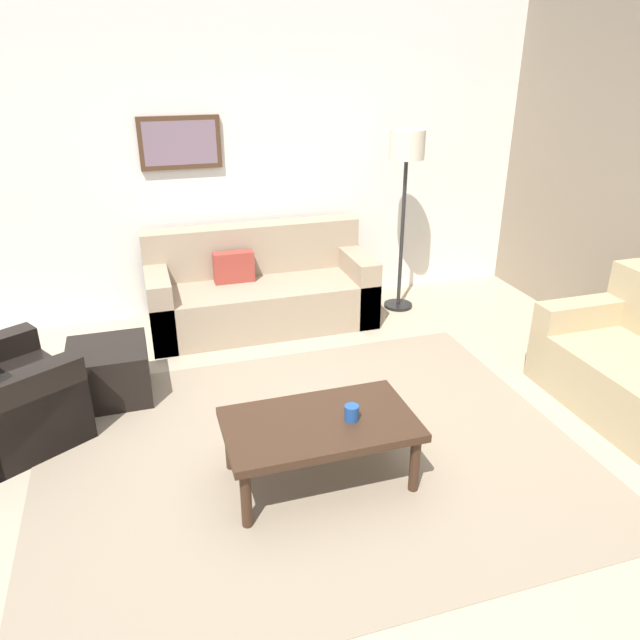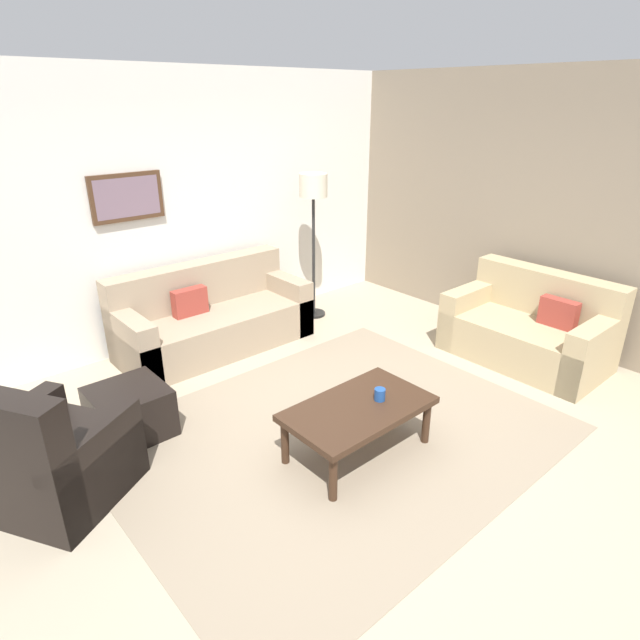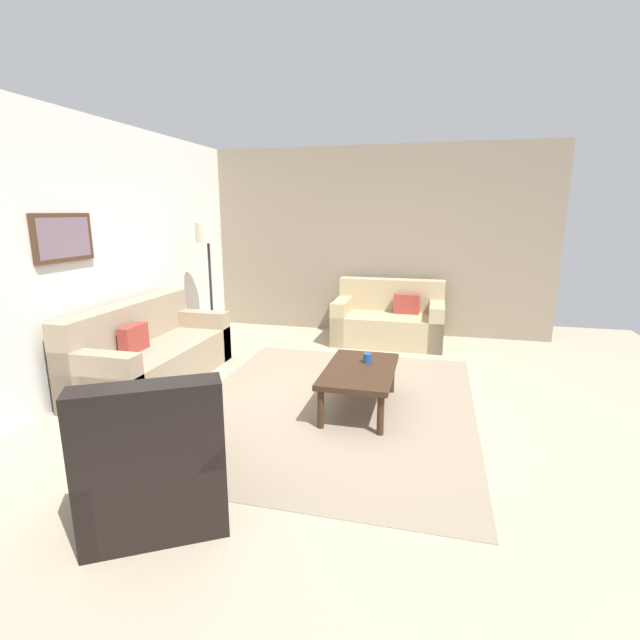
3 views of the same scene
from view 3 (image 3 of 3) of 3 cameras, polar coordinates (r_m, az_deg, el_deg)
ground_plane at (r=4.61m, az=1.56°, el=-10.41°), size 8.00×8.00×0.00m
rear_partition at (r=5.43m, az=-26.41°, el=7.13°), size 6.00×0.12×2.80m
stone_feature_panel at (r=7.20m, az=6.90°, el=9.57°), size 0.12×5.20×2.80m
area_rug at (r=4.61m, az=1.56°, el=-10.36°), size 3.38×2.69×0.01m
couch_main at (r=5.45m, az=-20.48°, el=-4.15°), size 2.02×0.85×0.88m
couch_loveseat at (r=6.78m, az=8.54°, el=-0.12°), size 0.90×1.53×0.88m
armchair_leather at (r=3.12m, az=-19.60°, el=-17.20°), size 1.10×1.10×0.95m
ottoman at (r=3.91m, az=-18.94°, el=-12.50°), size 0.56×0.56×0.40m
coffee_table at (r=4.41m, az=4.93°, el=-6.55°), size 1.10×0.64×0.41m
cup at (r=4.54m, az=5.88°, el=-4.70°), size 0.08×0.08×0.09m
lamp_standing at (r=6.38m, az=-13.60°, el=8.92°), size 0.32×0.32×1.71m
framed_artwork at (r=5.04m, az=-29.10°, el=8.87°), size 0.71×0.04×0.45m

